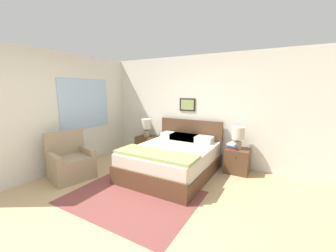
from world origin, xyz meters
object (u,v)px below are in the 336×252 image
table_lamp_by_door (238,135)px  table_lamp_near_window (146,125)px  nightstand_by_door (237,161)px  bed (172,159)px  armchair (71,163)px  nightstand_near_window (147,146)px

table_lamp_by_door → table_lamp_near_window: bearing=180.0°
nightstand_by_door → table_lamp_by_door: 0.57m
nightstand_by_door → table_lamp_near_window: bearing=-179.8°
nightstand_by_door → table_lamp_by_door: bearing=-147.6°
bed → armchair: 2.09m
table_lamp_by_door → armchair: bearing=-145.8°
table_lamp_near_window → nightstand_near_window: bearing=108.5°
bed → nightstand_near_window: 1.42m
nightstand_by_door → table_lamp_by_door: size_ratio=1.10×
table_lamp_near_window → bed: bearing=-31.7°
armchair → nightstand_by_door: 3.51m
bed → nightstand_by_door: size_ratio=3.77×
armchair → nightstand_near_window: 2.04m
armchair → table_lamp_by_door: (2.89, 1.97, 0.52)m
armchair → table_lamp_by_door: table_lamp_by_door is taller
nightstand_by_door → nightstand_near_window: bearing=180.0°
bed → nightstand_near_window: (-1.20, 0.75, -0.06)m
armchair → nightstand_by_door: (2.90, 1.97, -0.05)m
bed → table_lamp_near_window: bed is taller
armchair → table_lamp_by_door: 3.54m
table_lamp_near_window → table_lamp_by_door: 2.39m
armchair → nightstand_by_door: size_ratio=1.79×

